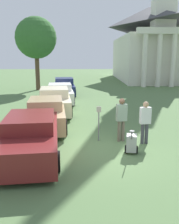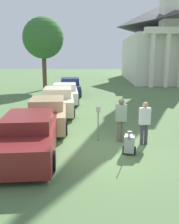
% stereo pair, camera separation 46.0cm
% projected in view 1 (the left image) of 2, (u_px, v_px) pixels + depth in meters
% --- Properties ---
extents(ground_plane, '(120.00, 120.00, 0.00)m').
position_uv_depth(ground_plane, '(102.00, 149.00, 9.46)').
color(ground_plane, '#517042').
extents(parked_car_maroon, '(2.43, 5.47, 1.46)m').
position_uv_depth(parked_car_maroon, '(32.00, 135.00, 8.96)').
color(parked_car_maroon, maroon).
rests_on(parked_car_maroon, ground_plane).
extents(parked_car_tan, '(2.33, 4.95, 1.46)m').
position_uv_depth(parked_car_tan, '(46.00, 113.00, 12.30)').
color(parked_car_tan, tan).
rests_on(parked_car_tan, ground_plane).
extents(parked_car_cream, '(2.45, 5.29, 1.56)m').
position_uv_depth(parked_car_cream, '(55.00, 101.00, 15.56)').
color(parked_car_cream, beige).
rests_on(parked_car_cream, ground_plane).
extents(parked_car_white, '(2.41, 4.79, 1.45)m').
position_uv_depth(parked_car_white, '(60.00, 94.00, 18.89)').
color(parked_car_white, silver).
rests_on(parked_car_white, ground_plane).
extents(parked_car_navy, '(2.30, 4.84, 1.55)m').
position_uv_depth(parked_car_navy, '(64.00, 87.00, 22.57)').
color(parked_car_navy, '#19234C').
rests_on(parked_car_navy, ground_plane).
extents(parking_meter, '(0.18, 0.09, 1.45)m').
position_uv_depth(parking_meter, '(99.00, 117.00, 10.22)').
color(parking_meter, slate).
rests_on(parking_meter, ground_plane).
extents(person_worker, '(0.46, 0.31, 1.80)m').
position_uv_depth(person_worker, '(122.00, 117.00, 10.15)').
color(person_worker, '#665B4C').
rests_on(person_worker, ground_plane).
extents(person_supervisor, '(0.45, 0.29, 1.72)m').
position_uv_depth(person_supervisor, '(145.00, 120.00, 9.89)').
color(person_supervisor, '#3F3F47').
rests_on(person_supervisor, ground_plane).
extents(equipment_cart, '(0.52, 1.00, 1.00)m').
position_uv_depth(equipment_cart, '(131.00, 143.00, 9.02)').
color(equipment_cart, '#B2B2AD').
rests_on(equipment_cart, ground_plane).
extents(church, '(8.23, 18.48, 23.61)m').
position_uv_depth(church, '(148.00, 40.00, 35.88)').
color(church, silver).
rests_on(church, ground_plane).
extents(shade_tree, '(4.14, 4.14, 7.33)m').
position_uv_depth(shade_tree, '(36.00, 38.00, 25.02)').
color(shade_tree, brown).
rests_on(shade_tree, ground_plane).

